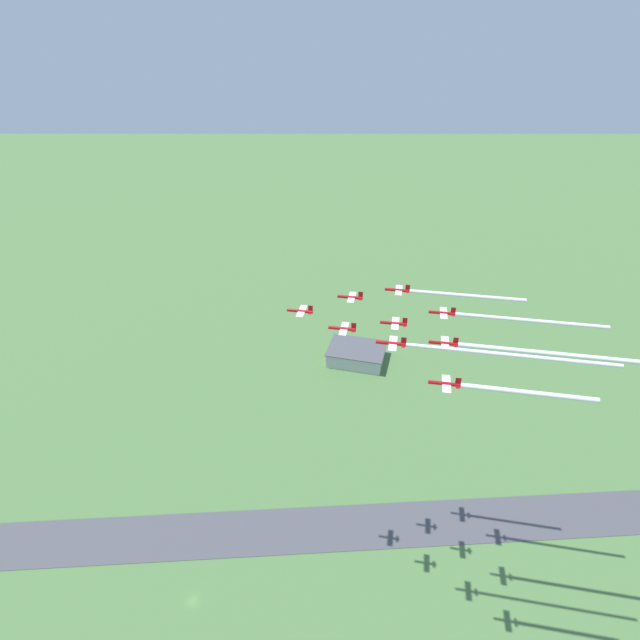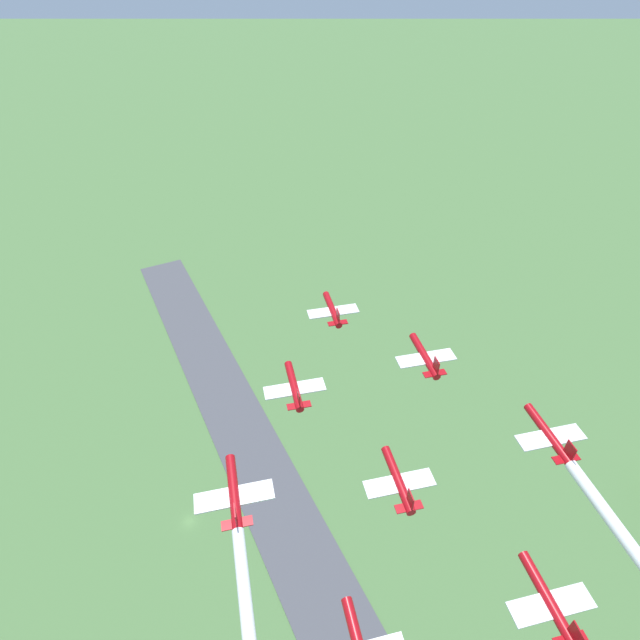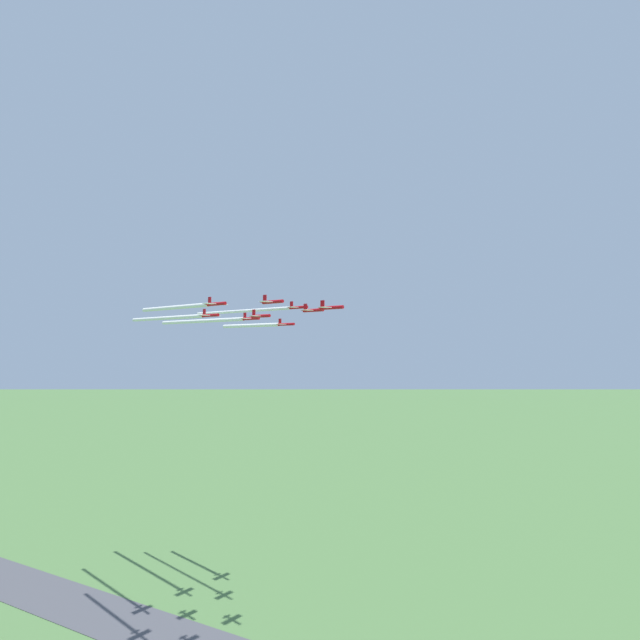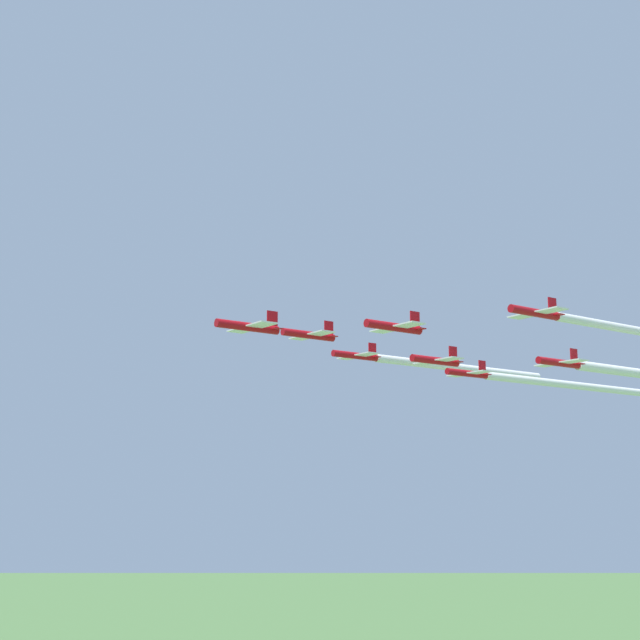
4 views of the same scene
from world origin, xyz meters
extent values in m
cylinder|color=#B20C14|center=(31.33, 38.80, 103.58)|extent=(8.12, 1.53, 0.99)
cube|color=white|center=(31.87, 38.83, 103.58)|extent=(2.66, 7.66, 0.16)
cube|color=#B20C14|center=(34.64, 39.02, 104.82)|extent=(1.44, 0.22, 1.97)
cube|color=#B20C14|center=(34.64, 39.02, 103.58)|extent=(1.18, 2.93, 0.11)
cylinder|color=#B20C14|center=(46.30, 31.31, 103.87)|extent=(8.12, 1.53, 0.99)
cube|color=white|center=(46.84, 31.35, 103.87)|extent=(2.66, 7.66, 0.16)
cube|color=#B20C14|center=(49.61, 31.53, 105.10)|extent=(1.44, 0.22, 1.97)
cube|color=#B20C14|center=(49.61, 31.53, 103.87)|extent=(1.18, 2.93, 0.11)
cylinder|color=#B20C14|center=(45.15, 48.24, 105.42)|extent=(8.12, 1.53, 0.99)
cube|color=white|center=(45.69, 48.28, 105.42)|extent=(2.66, 7.66, 0.16)
cube|color=#B20C14|center=(48.46, 48.47, 106.65)|extent=(1.44, 0.22, 1.97)
cube|color=#B20C14|center=(48.46, 48.47, 105.42)|extent=(1.18, 2.93, 0.11)
cylinder|color=#B20C14|center=(61.27, 23.82, 105.89)|extent=(8.12, 1.53, 0.99)
cube|color=white|center=(61.80, 23.86, 105.89)|extent=(2.66, 7.66, 0.16)
cube|color=#B20C14|center=(64.58, 24.04, 107.13)|extent=(1.44, 0.22, 1.97)
cube|color=#B20C14|center=(64.58, 24.04, 105.89)|extent=(1.18, 2.93, 0.11)
cylinder|color=#B20C14|center=(60.12, 40.75, 102.28)|extent=(8.12, 1.53, 0.99)
cube|color=white|center=(60.66, 40.79, 102.28)|extent=(2.66, 7.66, 0.16)
cube|color=#B20C14|center=(63.43, 40.98, 103.51)|extent=(1.44, 0.22, 1.97)
cube|color=#B20C14|center=(63.43, 40.98, 102.28)|extent=(1.18, 2.93, 0.11)
cylinder|color=#B20C14|center=(58.97, 57.68, 105.09)|extent=(8.12, 1.53, 0.99)
cube|color=white|center=(59.51, 57.72, 105.09)|extent=(2.66, 7.66, 0.16)
cube|color=#B20C14|center=(62.28, 57.91, 106.32)|extent=(1.44, 0.22, 1.97)
cube|color=#B20C14|center=(62.28, 57.91, 105.09)|extent=(1.18, 2.93, 0.11)
cylinder|color=#B20C14|center=(76.23, 16.33, 100.75)|extent=(8.12, 1.53, 0.99)
cube|color=white|center=(76.77, 16.37, 100.75)|extent=(2.66, 7.66, 0.16)
cube|color=#B20C14|center=(79.54, 16.55, 101.98)|extent=(1.44, 0.22, 1.97)
cube|color=#B20C14|center=(79.54, 16.55, 100.75)|extent=(1.18, 2.93, 0.11)
cylinder|color=#B20C14|center=(75.08, 33.26, 102.24)|extent=(8.12, 1.53, 0.99)
cube|color=white|center=(75.62, 33.30, 102.24)|extent=(2.66, 7.66, 0.16)
cube|color=#B20C14|center=(78.39, 33.49, 103.48)|extent=(1.44, 0.22, 1.97)
cube|color=#B20C14|center=(78.39, 33.49, 102.24)|extent=(1.18, 2.93, 0.11)
cylinder|color=#B20C14|center=(73.94, 50.19, 102.67)|extent=(8.12, 1.53, 0.99)
cube|color=white|center=(74.47, 50.23, 102.67)|extent=(2.66, 7.66, 0.16)
cube|color=#B20C14|center=(77.25, 50.42, 103.91)|extent=(1.44, 0.22, 1.97)
cube|color=#B20C14|center=(77.25, 50.42, 102.67)|extent=(1.18, 2.93, 0.11)
cylinder|color=white|center=(92.11, 25.91, 105.89)|extent=(53.71, 4.74, 1.10)
cylinder|color=white|center=(81.10, 59.18, 105.09)|extent=(36.29, 3.69, 1.23)
cylinder|color=white|center=(96.62, 17.71, 100.75)|extent=(32.82, 3.59, 1.37)
cylinder|color=white|center=(104.81, 35.28, 102.24)|extent=(51.48, 4.83, 1.35)
cylinder|color=white|center=(100.15, 51.97, 102.67)|extent=(44.45, 4.23, 1.22)
camera|label=1|loc=(70.86, -90.00, 178.54)|focal=28.00mm
camera|label=2|loc=(89.38, 27.72, 148.50)|focal=28.00mm
camera|label=3|loc=(-63.20, 137.00, 94.02)|focal=28.00mm
camera|label=4|loc=(-14.27, -49.23, 84.78)|focal=50.00mm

